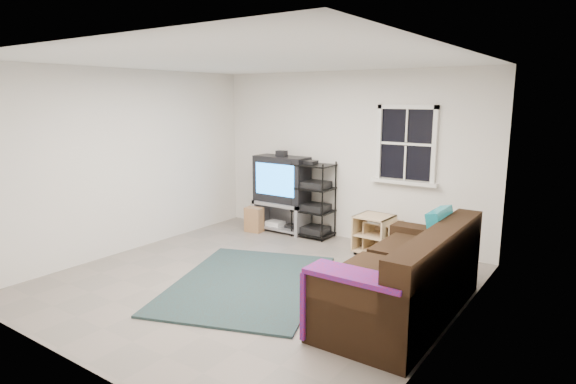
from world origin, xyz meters
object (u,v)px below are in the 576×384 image
Objects in this scene: tv_unit at (282,187)px; side_table_left at (375,233)px; av_rack at (313,204)px; sofa at (406,281)px; side_table_right at (383,234)px.

tv_unit is 2.41× the size of side_table_left.
av_rack reaches higher than side_table_left.
sofa is (2.89, -1.87, -0.38)m from tv_unit.
side_table_left is 0.13m from side_table_right.
side_table_right is at bearing 120.03° from sofa.
tv_unit is at bearing 176.46° from side_table_right.
tv_unit reaches higher than av_rack.
tv_unit is 1.85m from side_table_left.
side_table_right is at bearing -3.54° from tv_unit.
av_rack reaches higher than sofa.
sofa reaches higher than side_table_right.
av_rack is 1.30m from side_table_right.
av_rack is 2.45× the size of side_table_right.
side_table_left is at bearing -135.43° from side_table_right.
side_table_left is 2.00m from sofa.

